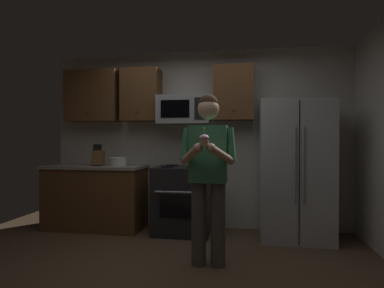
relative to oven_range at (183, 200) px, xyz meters
The scene contains 11 objects.
ground_plane 1.44m from the oven_range, 83.70° to the right, with size 6.00×6.00×0.00m, color brown.
wall_back 0.94m from the oven_range, 69.02° to the left, with size 4.40×0.10×2.60m, color beige.
oven_range is the anchor object (origin of this frame).
microwave 1.26m from the oven_range, 89.98° to the left, with size 0.74×0.41×0.40m.
refrigerator 1.56m from the oven_range, ahead, with size 0.90×0.75×1.80m.
cabinet_row_upper 1.60m from the oven_range, 163.43° to the left, with size 2.78×0.36×0.76m.
counter_left 1.30m from the oven_range, behind, with size 1.44×0.66×0.92m.
knife_block 1.36m from the oven_range, behind, with size 0.16×0.15×0.32m.
bowl_large_white 1.09m from the oven_range, behind, with size 0.26×0.26×0.12m.
person 1.35m from the oven_range, 66.78° to the right, with size 0.60×0.48×1.76m.
cupcake 1.76m from the oven_range, 71.58° to the right, with size 0.09×0.09×0.17m.
Camera 1 is at (0.72, -3.09, 1.29)m, focal length 30.53 mm.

